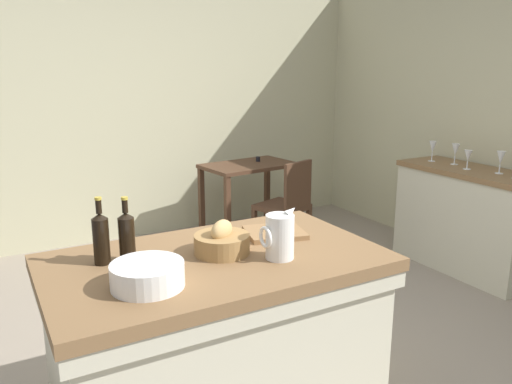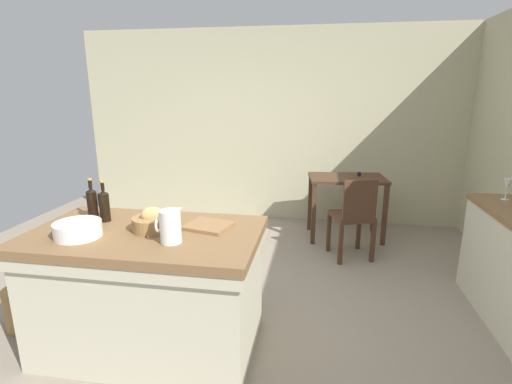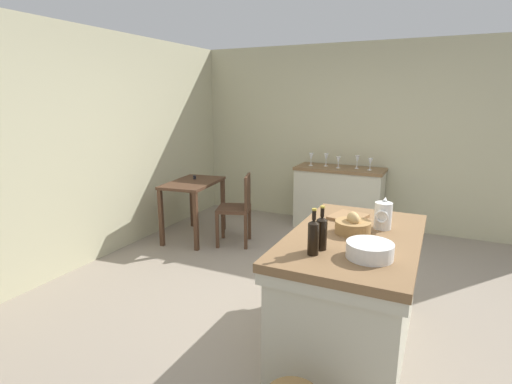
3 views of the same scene
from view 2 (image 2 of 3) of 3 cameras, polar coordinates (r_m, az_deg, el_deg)
ground_plane at (r=3.32m, az=-3.83°, el=-17.65°), size 6.76×6.76×0.00m
wall_back at (r=5.39m, az=2.36°, el=9.65°), size 5.32×0.12×2.60m
island_table at (r=2.83m, az=-15.62°, el=-13.30°), size 1.53×0.90×0.88m
writing_desk at (r=4.80m, az=13.36°, el=0.71°), size 0.96×0.66×0.82m
wooden_chair at (r=4.22m, az=14.36°, el=-3.38°), size 0.51×0.51×0.91m
pitcher at (r=2.40m, az=-12.67°, el=-4.97°), size 0.17×0.13×0.25m
wash_bowl at (r=2.69m, az=-25.01°, el=-5.08°), size 0.29×0.29×0.10m
bread_basket at (r=2.65m, az=-15.20°, el=-4.36°), size 0.26×0.26×0.16m
cutting_board at (r=2.64m, az=-7.08°, el=-5.02°), size 0.34×0.31×0.02m
wine_bottle_dark at (r=2.92m, az=-21.65°, el=-1.81°), size 0.07×0.07×0.30m
wine_bottle_amber at (r=2.99m, az=-23.20°, el=-1.51°), size 0.07×0.07×0.30m
wine_glass_far_right at (r=3.85m, az=33.33°, el=0.85°), size 0.07×0.07×0.18m
wicker_hamper at (r=3.57m, az=-31.05°, el=-14.44°), size 0.30×0.30×0.32m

